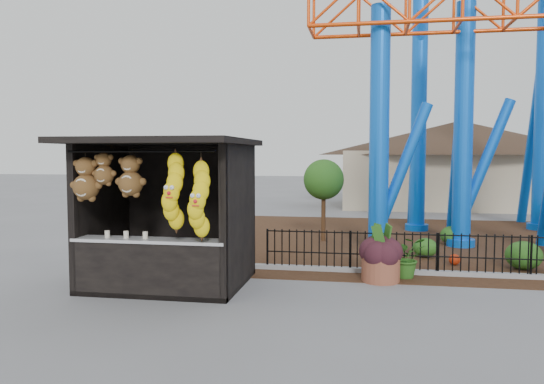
% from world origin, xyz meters
% --- Properties ---
extents(ground, '(120.00, 120.00, 0.00)m').
position_xyz_m(ground, '(0.00, 0.00, 0.00)').
color(ground, slate).
rests_on(ground, ground).
extents(mulch_bed, '(18.00, 12.00, 0.02)m').
position_xyz_m(mulch_bed, '(4.00, 8.00, 0.01)').
color(mulch_bed, '#331E11').
rests_on(mulch_bed, ground).
extents(curb, '(18.00, 0.18, 0.12)m').
position_xyz_m(curb, '(4.00, 3.00, 0.06)').
color(curb, gray).
rests_on(curb, ground).
extents(prize_booth, '(3.50, 3.40, 3.12)m').
position_xyz_m(prize_booth, '(-3.01, 0.89, 1.54)').
color(prize_booth, black).
rests_on(prize_booth, ground).
extents(picket_fence, '(12.20, 0.06, 1.00)m').
position_xyz_m(picket_fence, '(4.90, 3.00, 0.50)').
color(picket_fence, black).
rests_on(picket_fence, ground).
extents(roller_coaster, '(11.00, 6.37, 10.82)m').
position_xyz_m(roller_coaster, '(5.12, 8.23, 6.44)').
color(roller_coaster, blue).
rests_on(roller_coaster, ground).
extents(terracotta_planter, '(1.04, 1.04, 0.55)m').
position_xyz_m(terracotta_planter, '(1.48, 2.22, 0.27)').
color(terracotta_planter, brown).
rests_on(terracotta_planter, ground).
extents(planter_foliage, '(0.70, 0.70, 0.64)m').
position_xyz_m(planter_foliage, '(1.48, 2.22, 0.87)').
color(planter_foliage, black).
rests_on(planter_foliage, terracotta_planter).
extents(potted_plant, '(0.92, 0.81, 0.95)m').
position_xyz_m(potted_plant, '(2.06, 2.68, 0.47)').
color(potted_plant, '#2D5F1B').
rests_on(potted_plant, ground).
extents(landscaping, '(7.99, 4.29, 0.69)m').
position_xyz_m(landscaping, '(5.05, 5.27, 0.30)').
color(landscaping, '#245118').
rests_on(landscaping, mulch_bed).
extents(pavilion, '(15.00, 15.00, 4.80)m').
position_xyz_m(pavilion, '(6.00, 20.00, 3.07)').
color(pavilion, '#BFAD8C').
rests_on(pavilion, ground).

